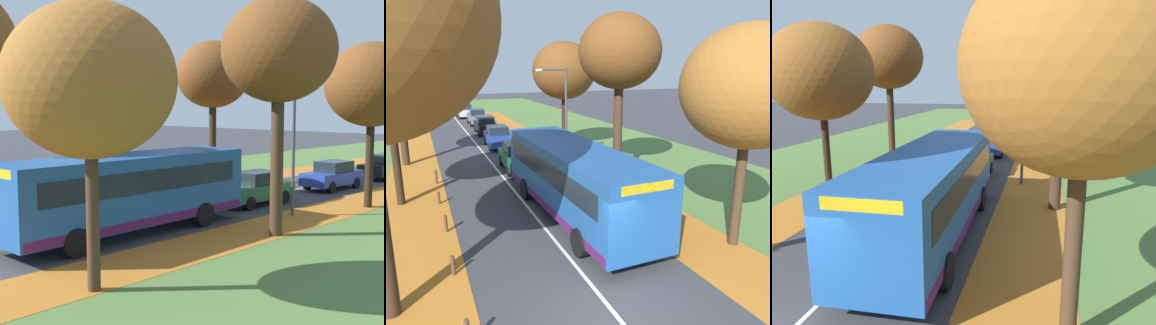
# 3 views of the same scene
# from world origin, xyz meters

# --- Properties ---
(ground_plane) EXTENTS (160.00, 160.00, 0.00)m
(ground_plane) POSITION_xyz_m (0.00, 0.00, 0.00)
(ground_plane) COLOR #38383D
(leaf_litter_left) EXTENTS (2.80, 60.00, 0.00)m
(leaf_litter_left) POSITION_xyz_m (-4.60, 14.00, 0.01)
(leaf_litter_left) COLOR #B26B23
(leaf_litter_left) RESTS_ON grass_verge_left
(grass_verge_right) EXTENTS (12.00, 90.00, 0.01)m
(grass_verge_right) POSITION_xyz_m (9.20, 20.00, 0.00)
(grass_verge_right) COLOR #517538
(grass_verge_right) RESTS_ON ground
(leaf_litter_right) EXTENTS (2.80, 60.00, 0.00)m
(leaf_litter_right) POSITION_xyz_m (4.60, 14.00, 0.01)
(leaf_litter_right) COLOR #B26B23
(leaf_litter_right) RESTS_ON grass_verge_right
(road_centre_line) EXTENTS (0.12, 80.00, 0.01)m
(road_centre_line) POSITION_xyz_m (0.00, 20.00, 0.00)
(road_centre_line) COLOR silver
(road_centre_line) RESTS_ON ground
(tree_left_near) EXTENTS (4.92, 4.92, 7.80)m
(tree_left_near) POSITION_xyz_m (-5.17, 10.56, 5.57)
(tree_left_near) COLOR black
(tree_left_near) RESTS_ON ground
(tree_left_mid) EXTENTS (4.51, 4.51, 8.72)m
(tree_left_mid) POSITION_xyz_m (-5.05, 18.12, 6.64)
(tree_left_mid) COLOR #382619
(tree_left_mid) RESTS_ON ground
(tree_right_nearest) EXTENTS (4.42, 4.42, 7.44)m
(tree_right_nearest) POSITION_xyz_m (5.68, 1.62, 5.43)
(tree_right_nearest) COLOR #422D1E
(tree_right_nearest) RESTS_ON ground
(tree_right_near) EXTENTS (4.19, 4.19, 8.69)m
(tree_right_near) POSITION_xyz_m (5.57, 9.87, 6.73)
(tree_right_near) COLOR #422D1E
(tree_right_near) RESTS_ON ground
(tree_right_mid) EXTENTS (4.37, 4.37, 7.75)m
(tree_right_mid) POSITION_xyz_m (5.49, 17.47, 5.76)
(tree_right_mid) COLOR black
(tree_right_mid) RESTS_ON ground
(bollard_third) EXTENTS (0.12, 0.12, 0.63)m
(bollard_third) POSITION_xyz_m (-3.57, 3.38, 0.32)
(bollard_third) COLOR #4C3823
(bollard_third) RESTS_ON ground
(bollard_fourth) EXTENTS (0.12, 0.12, 0.67)m
(bollard_fourth) POSITION_xyz_m (-3.53, 6.63, 0.34)
(bollard_fourth) COLOR #4C3823
(bollard_fourth) RESTS_ON ground
(bollard_fifth) EXTENTS (0.12, 0.12, 0.57)m
(bollard_fifth) POSITION_xyz_m (-3.59, 9.88, 0.29)
(bollard_fifth) COLOR #4C3823
(bollard_fifth) RESTS_ON ground
(bollard_sixth) EXTENTS (0.12, 0.12, 0.75)m
(bollard_sixth) POSITION_xyz_m (-3.52, 13.13, 0.37)
(bollard_sixth) COLOR #4C3823
(bollard_sixth) RESTS_ON ground
(streetlamp_right) EXTENTS (1.89, 0.28, 6.00)m
(streetlamp_right) POSITION_xyz_m (3.67, 13.33, 3.74)
(streetlamp_right) COLOR #47474C
(streetlamp_right) RESTS_ON ground
(bus) EXTENTS (2.83, 10.45, 2.98)m
(bus) POSITION_xyz_m (1.50, 6.19, 1.70)
(bus) COLOR #1E5199
(bus) RESTS_ON ground
(car_green_lead) EXTENTS (1.92, 4.27, 1.62)m
(car_green_lead) POSITION_xyz_m (1.21, 14.32, 0.81)
(car_green_lead) COLOR #1E6038
(car_green_lead) RESTS_ON ground
(car_blue_following) EXTENTS (1.92, 4.27, 1.62)m
(car_blue_following) POSITION_xyz_m (1.44, 21.28, 0.81)
(car_blue_following) COLOR #233D9E
(car_blue_following) RESTS_ON ground
(car_black_third_in_line) EXTENTS (1.86, 4.24, 1.62)m
(car_black_third_in_line) POSITION_xyz_m (1.60, 27.75, 0.81)
(car_black_third_in_line) COLOR black
(car_black_third_in_line) RESTS_ON ground
(car_grey_fourth_in_line) EXTENTS (1.80, 4.21, 1.62)m
(car_grey_fourth_in_line) POSITION_xyz_m (1.74, 33.79, 0.81)
(car_grey_fourth_in_line) COLOR slate
(car_grey_fourth_in_line) RESTS_ON ground
(car_silver_trailing) EXTENTS (1.79, 4.20, 1.62)m
(car_silver_trailing) POSITION_xyz_m (1.23, 40.14, 0.81)
(car_silver_trailing) COLOR #B7BABF
(car_silver_trailing) RESTS_ON ground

